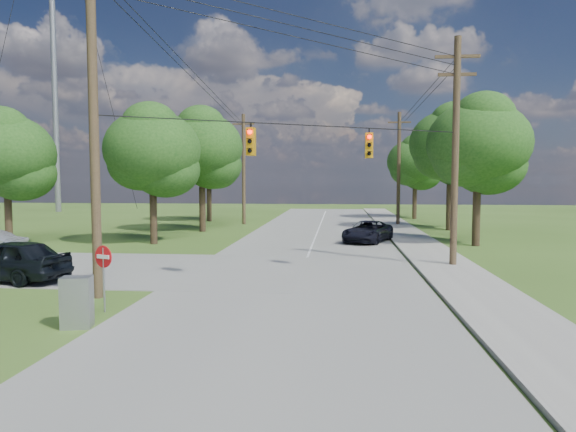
# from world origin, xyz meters

# --- Properties ---
(ground) EXTENTS (140.00, 140.00, 0.00)m
(ground) POSITION_xyz_m (0.00, 0.00, 0.00)
(ground) COLOR #39591D
(ground) RESTS_ON ground
(main_road) EXTENTS (10.00, 100.00, 0.03)m
(main_road) POSITION_xyz_m (2.00, 5.00, 0.01)
(main_road) COLOR gray
(main_road) RESTS_ON ground
(sidewalk_east) EXTENTS (2.60, 100.00, 0.12)m
(sidewalk_east) POSITION_xyz_m (8.70, 5.00, 0.06)
(sidewalk_east) COLOR #A5A39A
(sidewalk_east) RESTS_ON ground
(pole_sw) EXTENTS (2.00, 0.32, 12.00)m
(pole_sw) POSITION_xyz_m (-4.60, 0.40, 6.23)
(pole_sw) COLOR brown
(pole_sw) RESTS_ON ground
(pole_ne) EXTENTS (2.00, 0.32, 10.50)m
(pole_ne) POSITION_xyz_m (8.90, 8.00, 5.47)
(pole_ne) COLOR brown
(pole_ne) RESTS_ON ground
(pole_north_e) EXTENTS (2.00, 0.32, 10.00)m
(pole_north_e) POSITION_xyz_m (8.90, 30.00, 5.13)
(pole_north_e) COLOR brown
(pole_north_e) RESTS_ON ground
(pole_north_w) EXTENTS (2.00, 0.32, 10.00)m
(pole_north_w) POSITION_xyz_m (-5.00, 30.00, 5.13)
(pole_north_w) COLOR brown
(pole_north_w) RESTS_ON ground
(power_lines) EXTENTS (13.93, 29.62, 4.93)m
(power_lines) POSITION_xyz_m (1.50, 11.54, 9.15)
(power_lines) COLOR black
(power_lines) RESTS_ON ground
(traffic_signals) EXTENTS (4.91, 3.27, 1.05)m
(traffic_signals) POSITION_xyz_m (2.55, 4.43, 5.50)
(traffic_signals) COLOR #C8880B
(traffic_signals) RESTS_ON ground
(radio_mast) EXTENTS (0.70, 0.70, 45.00)m
(radio_mast) POSITION_xyz_m (-32.00, 46.00, 22.50)
(radio_mast) COLOR gray
(radio_mast) RESTS_ON ground
(tree_w_near) EXTENTS (6.00, 6.00, 8.40)m
(tree_w_near) POSITION_xyz_m (-8.00, 15.00, 5.92)
(tree_w_near) COLOR #3F301F
(tree_w_near) RESTS_ON ground
(tree_w_mid) EXTENTS (6.40, 6.40, 9.22)m
(tree_w_mid) POSITION_xyz_m (-7.00, 23.00, 6.58)
(tree_w_mid) COLOR #3F301F
(tree_w_mid) RESTS_ON ground
(tree_w_far) EXTENTS (6.00, 6.00, 8.73)m
(tree_w_far) POSITION_xyz_m (-9.00, 33.00, 6.25)
(tree_w_far) COLOR #3F301F
(tree_w_far) RESTS_ON ground
(tree_e_near) EXTENTS (6.20, 6.20, 8.81)m
(tree_e_near) POSITION_xyz_m (12.00, 16.00, 6.25)
(tree_e_near) COLOR #3F301F
(tree_e_near) RESTS_ON ground
(tree_e_mid) EXTENTS (6.60, 6.60, 9.64)m
(tree_e_mid) POSITION_xyz_m (12.50, 26.00, 6.91)
(tree_e_mid) COLOR #3F301F
(tree_e_mid) RESTS_ON ground
(tree_e_far) EXTENTS (5.80, 5.80, 8.32)m
(tree_e_far) POSITION_xyz_m (11.50, 38.00, 5.92)
(tree_e_far) COLOR #3F301F
(tree_e_far) RESTS_ON ground
(tree_cross_n) EXTENTS (5.60, 5.60, 7.91)m
(tree_cross_n) POSITION_xyz_m (-16.00, 12.50, 5.59)
(tree_cross_n) COLOR #3F301F
(tree_cross_n) RESTS_ON ground
(car_cross_dark) EXTENTS (5.20, 2.90, 1.67)m
(car_cross_dark) POSITION_xyz_m (-9.36, 2.70, 0.87)
(car_cross_dark) COLOR black
(car_cross_dark) RESTS_ON cross_road
(car_main_north) EXTENTS (3.86, 5.36, 1.36)m
(car_main_north) POSITION_xyz_m (5.50, 17.14, 0.71)
(car_main_north) COLOR black
(car_main_north) RESTS_ON main_road
(control_cabinet) EXTENTS (0.88, 0.72, 1.40)m
(control_cabinet) POSITION_xyz_m (-3.50, -3.09, 0.70)
(control_cabinet) COLOR gray
(control_cabinet) RESTS_ON ground
(do_not_enter_sign) EXTENTS (0.65, 0.28, 2.05)m
(do_not_enter_sign) POSITION_xyz_m (-3.50, -1.45, 1.52)
(do_not_enter_sign) COLOR gray
(do_not_enter_sign) RESTS_ON ground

